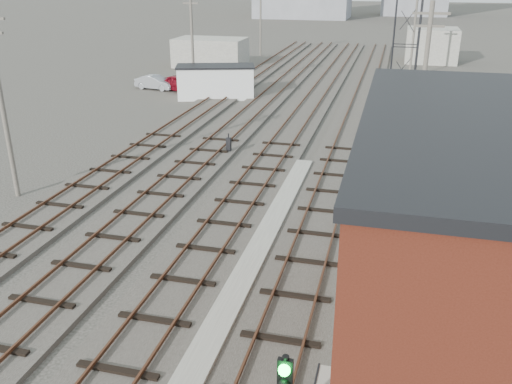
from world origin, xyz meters
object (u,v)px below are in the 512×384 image
(switch_stand, at_px, (229,145))
(site_trailer, at_px, (216,82))
(car_grey, at_px, (197,74))
(car_silver, at_px, (155,82))
(car_red, at_px, (180,83))

(switch_stand, height_order, site_trailer, site_trailer)
(switch_stand, relative_size, car_grey, 0.27)
(switch_stand, distance_m, car_silver, 21.08)
(site_trailer, xyz_separation_m, car_silver, (-6.70, 2.16, -0.77))
(switch_stand, relative_size, car_red, 0.28)
(switch_stand, bearing_deg, car_grey, 114.74)
(switch_stand, xyz_separation_m, car_silver, (-12.41, 17.04, 0.09))
(site_trailer, xyz_separation_m, car_grey, (-4.53, 7.68, -0.78))
(site_trailer, xyz_separation_m, car_red, (-4.07, 1.87, -0.69))
(car_silver, bearing_deg, switch_stand, -133.87)
(site_trailer, height_order, car_red, site_trailer)
(site_trailer, height_order, car_silver, site_trailer)
(site_trailer, distance_m, car_red, 4.53)
(site_trailer, distance_m, car_grey, 8.95)
(switch_stand, bearing_deg, car_red, 120.61)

